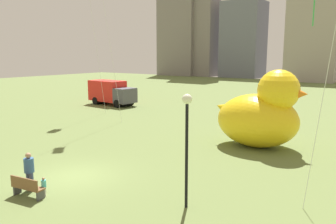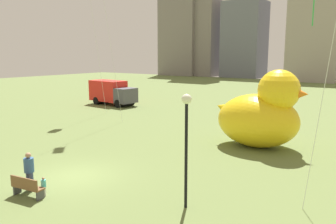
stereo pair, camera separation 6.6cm
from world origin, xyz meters
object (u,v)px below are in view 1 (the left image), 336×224
park_bench (27,187)px  person_child (44,186)px  lamppost (187,129)px  giant_inflatable_duck (261,114)px  box_truck (111,93)px  person_adult (29,170)px

park_bench → person_child: size_ratio=1.89×
person_child → lamppost: 6.62m
park_bench → lamppost: (5.96, 3.03, 2.68)m
park_bench → giant_inflatable_duck: (5.23, 13.24, 1.67)m
box_truck → giant_inflatable_duck: bearing=-20.7°
giant_inflatable_duck → box_truck: size_ratio=0.97×
person_adult → box_truck: 25.62m
giant_inflatable_duck → box_truck: 22.39m
park_bench → person_adult: bearing=136.8°
person_child → giant_inflatable_duck: bearing=69.5°
park_bench → lamppost: lamppost is taller
person_child → person_adult: bearing=179.0°
park_bench → box_truck: box_truck is taller
park_bench → person_child: bearing=46.1°
giant_inflatable_duck → box_truck: bearing=159.3°
person_adult → lamppost: bearing=21.2°
park_bench → giant_inflatable_duck: giant_inflatable_duck is taller
park_bench → box_truck: bearing=126.6°
park_bench → person_child: (0.47, 0.49, -0.01)m
park_bench → person_adult: 0.88m
lamppost → person_child: bearing=-155.2°
person_adult → giant_inflatable_duck: bearing=65.6°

